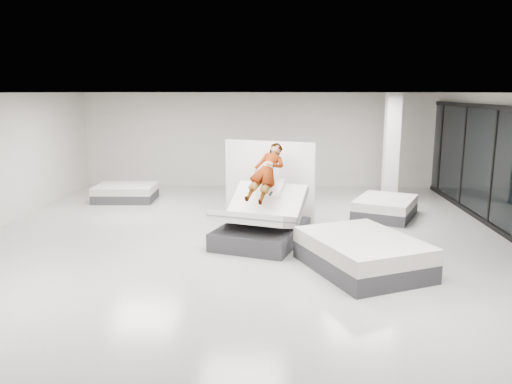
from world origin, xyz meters
TOP-DOWN VIEW (x-y plane):
  - room at (0.00, 0.00)m, footprint 14.00×14.04m
  - hero_bed at (0.40, 0.36)m, footprint 2.21×2.55m
  - person at (0.50, 0.66)m, footprint 1.01×1.54m
  - remote at (0.60, 0.26)m, footprint 0.09×0.15m
  - divider_panel at (0.53, 1.74)m, footprint 2.18×0.87m
  - flat_bed_right_far at (3.54, 2.77)m, footprint 1.98×2.21m
  - flat_bed_right_near at (2.32, -1.26)m, footprint 2.49×2.77m
  - flat_bed_left_far at (-3.85, 4.37)m, footprint 1.78×1.37m
  - column at (4.00, 4.50)m, footprint 0.40×0.40m

SIDE VIEW (x-z plane):
  - flat_bed_left_far at x=-3.85m, z-range 0.00..0.48m
  - flat_bed_right_far at x=3.54m, z-range 0.00..0.50m
  - flat_bed_right_near at x=2.32m, z-range 0.00..0.62m
  - hero_bed at x=0.40m, z-range -0.24..1.08m
  - divider_panel at x=0.53m, z-range 0.00..2.07m
  - remote at x=0.60m, z-range 1.06..1.14m
  - person at x=0.50m, z-range 0.58..2.00m
  - room at x=0.00m, z-range 0.00..3.20m
  - column at x=4.00m, z-range 0.00..3.20m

